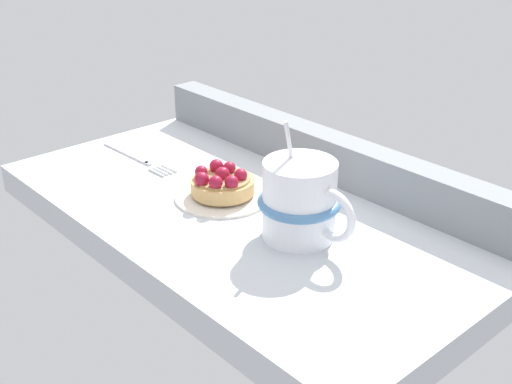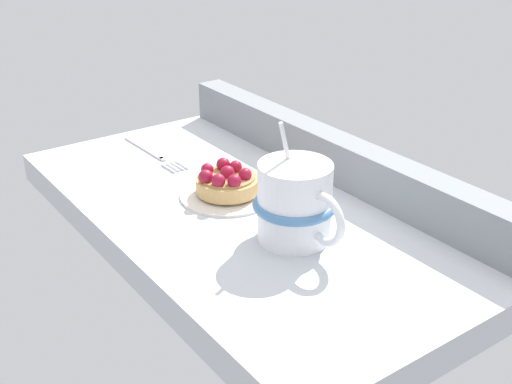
# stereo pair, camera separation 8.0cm
# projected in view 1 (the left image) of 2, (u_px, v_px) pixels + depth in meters

# --- Properties ---
(ground_plane) EXTENTS (0.66, 0.35, 0.04)m
(ground_plane) POSITION_uv_depth(u_px,v_px,m) (241.00, 220.00, 0.84)
(ground_plane) COLOR silver
(window_rail_back) EXTENTS (0.65, 0.04, 0.06)m
(window_rail_back) POSITION_uv_depth(u_px,v_px,m) (324.00, 154.00, 0.91)
(window_rail_back) COLOR gray
(window_rail_back) RESTS_ON ground_plane
(dessert_plate) EXTENTS (0.13, 0.13, 0.01)m
(dessert_plate) POSITION_uv_depth(u_px,v_px,m) (220.00, 196.00, 0.85)
(dessert_plate) COLOR silver
(dessert_plate) RESTS_ON ground_plane
(raspberry_tart) EXTENTS (0.08, 0.08, 0.04)m
(raspberry_tart) POSITION_uv_depth(u_px,v_px,m) (220.00, 183.00, 0.85)
(raspberry_tart) COLOR tan
(raspberry_tart) RESTS_ON dessert_plate
(coffee_mug) EXTENTS (0.13, 0.10, 0.14)m
(coffee_mug) POSITION_uv_depth(u_px,v_px,m) (299.00, 202.00, 0.74)
(coffee_mug) COLOR white
(coffee_mug) RESTS_ON ground_plane
(dessert_fork) EXTENTS (0.16, 0.03, 0.01)m
(dessert_fork) POSITION_uv_depth(u_px,v_px,m) (137.00, 157.00, 0.97)
(dessert_fork) COLOR silver
(dessert_fork) RESTS_ON ground_plane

